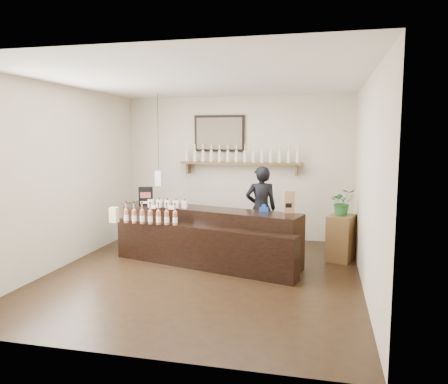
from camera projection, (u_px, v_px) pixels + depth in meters
ground at (203, 274)px, 6.44m from camera, size 5.00×5.00×0.00m
room_shell at (202, 159)px, 6.23m from camera, size 5.00×5.00×5.00m
back_wall_decor at (229, 150)px, 8.55m from camera, size 2.66×0.96×1.69m
counter at (205, 238)px, 6.98m from camera, size 3.13×1.63×1.01m
promo_sign at (146, 197)px, 7.23m from camera, size 0.22×0.11×0.33m
paper_bag at (289, 202)px, 6.63m from camera, size 0.18×0.15×0.34m
tape_dispenser at (264, 209)px, 6.73m from camera, size 0.14×0.06×0.12m
side_cabinet at (341, 238)px, 7.16m from camera, size 0.51×0.60×0.74m
potted_plant at (342, 202)px, 7.08m from camera, size 0.46×0.43×0.44m
shopkeeper at (261, 203)px, 7.69m from camera, size 0.72×0.58×1.71m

